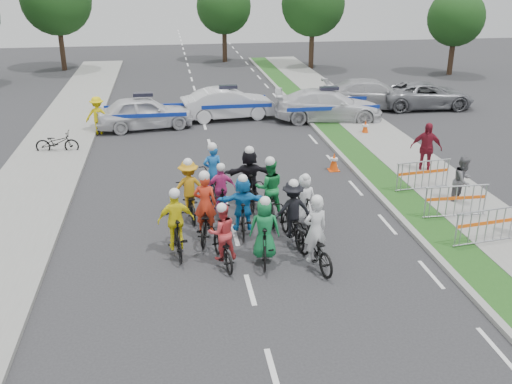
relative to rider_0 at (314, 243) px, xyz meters
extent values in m
plane|color=#28282B|center=(-1.79, -0.91, -0.66)|extent=(90.00, 90.00, 0.00)
cube|color=gray|center=(3.31, 4.09, -0.60)|extent=(0.20, 60.00, 0.12)
cube|color=#1C4215|center=(4.01, 4.09, -0.61)|extent=(1.20, 60.00, 0.11)
cube|color=gray|center=(5.81, 4.09, -0.60)|extent=(2.40, 60.00, 0.13)
cube|color=gray|center=(-8.29, 4.09, -0.60)|extent=(3.00, 60.00, 0.13)
imported|color=black|center=(0.00, 0.01, -0.14)|extent=(1.08, 2.07, 1.03)
imported|color=silver|center=(0.00, -0.04, 0.38)|extent=(0.70, 0.53, 1.72)
sphere|color=white|center=(0.00, -0.09, 1.20)|extent=(0.30, 0.30, 0.30)
imported|color=black|center=(-1.22, 0.44, -0.13)|extent=(0.74, 1.84, 1.07)
imported|color=#167B3E|center=(-1.22, 0.39, 0.32)|extent=(0.85, 0.61, 1.61)
sphere|color=white|center=(-1.22, 0.34, 1.08)|extent=(0.28, 0.28, 0.28)
imported|color=black|center=(-2.31, 0.49, -0.21)|extent=(0.88, 1.79, 0.90)
imported|color=#D43B3F|center=(-2.31, 0.44, 0.27)|extent=(0.82, 0.69, 1.50)
sphere|color=white|center=(-2.31, 0.39, 0.96)|extent=(0.26, 0.26, 0.26)
imported|color=black|center=(-3.45, 1.22, -0.11)|extent=(0.69, 1.88, 1.10)
imported|color=yellow|center=(-3.45, 1.17, 0.35)|extent=(1.00, 0.49, 1.65)
sphere|color=white|center=(-3.45, 1.12, 1.13)|extent=(0.29, 0.29, 0.29)
imported|color=black|center=(-0.27, 1.46, -0.17)|extent=(0.89, 1.93, 0.98)
imported|color=black|center=(-0.27, 1.41, 0.33)|extent=(1.12, 0.74, 1.63)
sphere|color=white|center=(-0.27, 1.36, 1.10)|extent=(0.28, 0.28, 0.28)
imported|color=black|center=(-1.55, 2.16, -0.13)|extent=(0.66, 1.81, 1.06)
imported|color=#1C84D5|center=(-1.55, 2.11, 0.31)|extent=(1.51, 0.61, 1.59)
sphere|color=white|center=(-1.55, 2.06, 1.06)|extent=(0.28, 0.28, 0.28)
imported|color=black|center=(-2.62, 2.09, -0.13)|extent=(1.06, 2.10, 1.05)
imported|color=red|center=(-2.62, 2.04, 0.40)|extent=(0.71, 0.53, 1.76)
sphere|color=white|center=(-2.62, 1.99, 1.23)|extent=(0.30, 0.30, 0.30)
imported|color=black|center=(0.31, 2.46, -0.18)|extent=(0.73, 1.64, 0.95)
imported|color=white|center=(0.31, 2.41, 0.23)|extent=(0.77, 0.57, 1.43)
sphere|color=white|center=(0.31, 2.36, 0.88)|extent=(0.25, 0.25, 0.25)
imported|color=black|center=(-0.63, 3.03, -0.14)|extent=(0.77, 2.03, 1.05)
imported|color=#198D40|center=(-0.63, 2.98, 0.39)|extent=(0.87, 0.69, 1.75)
sphere|color=white|center=(-0.63, 2.93, 1.23)|extent=(0.30, 0.30, 0.30)
imported|color=black|center=(-2.03, 3.51, -0.16)|extent=(0.57, 1.69, 1.00)
imported|color=#E43F9D|center=(-2.03, 3.46, 0.27)|extent=(0.90, 0.42, 1.50)
sphere|color=white|center=(-2.03, 3.41, 0.96)|extent=(0.26, 0.26, 0.26)
imported|color=black|center=(-3.00, 3.56, -0.16)|extent=(0.84, 1.96, 1.00)
imported|color=orange|center=(-3.00, 3.51, 0.35)|extent=(1.13, 0.72, 1.66)
sphere|color=white|center=(-3.00, 3.46, 1.13)|extent=(0.29, 0.29, 0.29)
imported|color=black|center=(-1.06, 4.21, -0.08)|extent=(0.57, 1.93, 1.16)
imported|color=black|center=(-1.06, 4.16, 0.39)|extent=(1.61, 0.54, 1.73)
sphere|color=white|center=(-1.06, 4.11, 1.21)|extent=(0.30, 0.30, 0.30)
imported|color=black|center=(-2.17, 4.78, -0.14)|extent=(0.98, 2.06, 1.04)
imported|color=blue|center=(-2.17, 4.73, 0.38)|extent=(0.69, 0.50, 1.73)
sphere|color=white|center=(-2.17, 4.68, 1.21)|extent=(0.30, 0.30, 0.30)
imported|color=silver|center=(-4.59, 14.10, 0.11)|extent=(4.74, 2.52, 1.54)
imported|color=silver|center=(-0.50, 15.29, 0.10)|extent=(4.80, 2.16, 1.53)
imported|color=silver|center=(4.33, 14.14, 0.10)|extent=(5.57, 3.01, 1.53)
imported|color=#A6A7AB|center=(7.36, 16.28, 0.11)|extent=(5.55, 2.79, 1.55)
imported|color=gray|center=(10.22, 15.90, 0.04)|extent=(5.14, 2.57, 1.40)
imported|color=#56565B|center=(5.70, 3.21, 0.15)|extent=(0.99, 0.95, 1.62)
imported|color=maroon|center=(5.79, 6.20, 0.30)|extent=(1.22, 0.87, 1.93)
imported|color=yellow|center=(-6.65, 13.50, 0.20)|extent=(1.14, 0.69, 1.72)
cube|color=#F24C0C|center=(2.56, 6.99, -0.65)|extent=(0.40, 0.40, 0.03)
cone|color=#F24C0C|center=(2.56, 6.99, -0.31)|extent=(0.36, 0.36, 0.70)
cylinder|color=silver|center=(2.56, 6.99, -0.21)|extent=(0.29, 0.29, 0.08)
cube|color=#F24C0C|center=(5.31, 11.39, -0.65)|extent=(0.40, 0.40, 0.03)
cone|color=#F24C0C|center=(5.31, 11.39, -0.31)|extent=(0.36, 0.36, 0.70)
cylinder|color=silver|center=(5.31, 11.39, -0.21)|extent=(0.29, 0.29, 0.08)
imported|color=black|center=(-8.06, 10.79, -0.20)|extent=(1.78, 0.73, 0.91)
cylinder|color=#382619|center=(7.21, 29.09, 0.96)|extent=(0.36, 0.36, 3.25)
sphere|color=#1D3C13|center=(7.21, 29.09, 3.89)|extent=(4.55, 4.55, 4.55)
cylinder|color=#382619|center=(16.21, 25.09, 0.71)|extent=(0.36, 0.36, 2.75)
sphere|color=#1D3C13|center=(16.21, 25.09, 3.19)|extent=(3.85, 3.85, 3.85)
cylinder|color=#382619|center=(-10.79, 31.09, 1.09)|extent=(0.36, 0.36, 3.50)
sphere|color=#1D3C13|center=(-10.79, 31.09, 4.24)|extent=(4.90, 4.90, 4.90)
cylinder|color=#382619|center=(1.21, 33.09, 0.84)|extent=(0.36, 0.36, 3.00)
sphere|color=#1D3C13|center=(1.21, 33.09, 3.54)|extent=(4.20, 4.20, 4.20)
camera|label=1|loc=(-3.49, -12.58, 6.61)|focal=40.00mm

